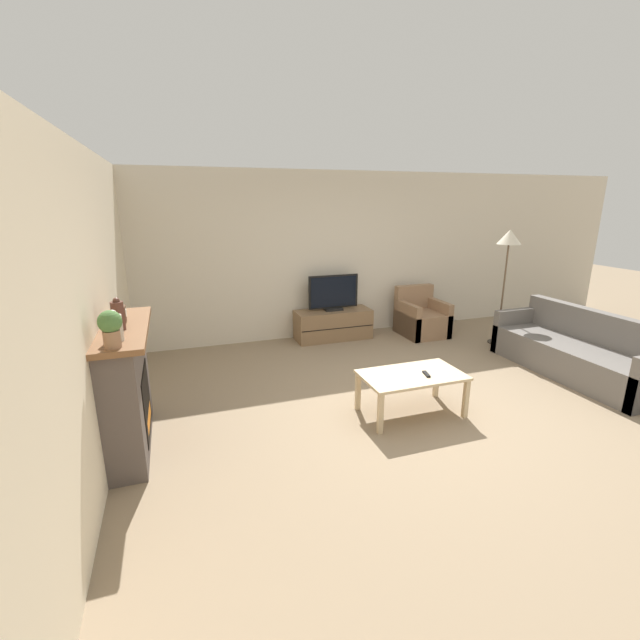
{
  "coord_description": "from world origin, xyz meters",
  "views": [
    {
      "loc": [
        -2.43,
        -3.77,
        2.23
      ],
      "look_at": [
        -0.81,
        0.89,
        0.85
      ],
      "focal_mm": 24.0,
      "sensor_mm": 36.0,
      "label": 1
    }
  ],
  "objects_px": {
    "tv_stand": "(333,324)",
    "potted_plant": "(110,327)",
    "mantel_clock": "(122,314)",
    "remote": "(426,374)",
    "couch": "(578,354)",
    "coffee_table": "(412,379)",
    "floor_lamp": "(509,244)",
    "mantel_vase_left": "(114,327)",
    "armchair": "(421,319)",
    "tv": "(333,294)",
    "fireplace": "(127,387)",
    "mantel_vase_centre_left": "(118,315)"
  },
  "relations": [
    {
      "from": "tv_stand",
      "to": "potted_plant",
      "type": "bearing_deg",
      "value": -134.05
    },
    {
      "from": "mantel_clock",
      "to": "tv_stand",
      "type": "distance_m",
      "value": 3.82
    },
    {
      "from": "remote",
      "to": "couch",
      "type": "xyz_separation_m",
      "value": [
        2.53,
        0.32,
        -0.19
      ]
    },
    {
      "from": "tv_stand",
      "to": "couch",
      "type": "relative_size",
      "value": 0.57
    },
    {
      "from": "coffee_table",
      "to": "floor_lamp",
      "type": "distance_m",
      "value": 3.28
    },
    {
      "from": "mantel_vase_left",
      "to": "armchair",
      "type": "xyz_separation_m",
      "value": [
        4.43,
        2.57,
        -1.01
      ]
    },
    {
      "from": "mantel_vase_left",
      "to": "tv",
      "type": "bearing_deg",
      "value": 44.2
    },
    {
      "from": "mantel_vase_left",
      "to": "mantel_clock",
      "type": "bearing_deg",
      "value": 89.92
    },
    {
      "from": "potted_plant",
      "to": "armchair",
      "type": "relative_size",
      "value": 0.36
    },
    {
      "from": "mantel_clock",
      "to": "tv",
      "type": "xyz_separation_m",
      "value": [
        2.91,
        2.27,
        -0.48
      ]
    },
    {
      "from": "remote",
      "to": "armchair",
      "type": "bearing_deg",
      "value": 71.5
    },
    {
      "from": "armchair",
      "to": "remote",
      "type": "height_order",
      "value": "armchair"
    },
    {
      "from": "armchair",
      "to": "mantel_clock",
      "type": "bearing_deg",
      "value": -155.59
    },
    {
      "from": "tv_stand",
      "to": "remote",
      "type": "relative_size",
      "value": 8.07
    },
    {
      "from": "mantel_clock",
      "to": "remote",
      "type": "bearing_deg",
      "value": -10.15
    },
    {
      "from": "floor_lamp",
      "to": "remote",
      "type": "bearing_deg",
      "value": -145.23
    },
    {
      "from": "mantel_vase_left",
      "to": "floor_lamp",
      "type": "height_order",
      "value": "floor_lamp"
    },
    {
      "from": "mantel_vase_left",
      "to": "tv",
      "type": "relative_size",
      "value": 0.3
    },
    {
      "from": "fireplace",
      "to": "mantel_clock",
      "type": "bearing_deg",
      "value": 82.87
    },
    {
      "from": "mantel_clock",
      "to": "remote",
      "type": "height_order",
      "value": "mantel_clock"
    },
    {
      "from": "potted_plant",
      "to": "tv_stand",
      "type": "bearing_deg",
      "value": 45.95
    },
    {
      "from": "mantel_vase_centre_left",
      "to": "mantel_clock",
      "type": "xyz_separation_m",
      "value": [
        0.0,
        0.25,
        -0.06
      ]
    },
    {
      "from": "tv_stand",
      "to": "tv",
      "type": "height_order",
      "value": "tv"
    },
    {
      "from": "fireplace",
      "to": "remote",
      "type": "relative_size",
      "value": 9.06
    },
    {
      "from": "armchair",
      "to": "remote",
      "type": "xyz_separation_m",
      "value": [
        -1.53,
        -2.53,
        0.2
      ]
    },
    {
      "from": "mantel_vase_left",
      "to": "remote",
      "type": "relative_size",
      "value": 1.62
    },
    {
      "from": "coffee_table",
      "to": "mantel_clock",
      "type": "bearing_deg",
      "value": 170.9
    },
    {
      "from": "fireplace",
      "to": "mantel_vase_centre_left",
      "type": "distance_m",
      "value": 0.71
    },
    {
      "from": "coffee_table",
      "to": "remote",
      "type": "height_order",
      "value": "remote"
    },
    {
      "from": "coffee_table",
      "to": "couch",
      "type": "relative_size",
      "value": 0.49
    },
    {
      "from": "fireplace",
      "to": "armchair",
      "type": "xyz_separation_m",
      "value": [
        4.44,
        2.15,
        -0.32
      ]
    },
    {
      "from": "potted_plant",
      "to": "remote",
      "type": "height_order",
      "value": "potted_plant"
    },
    {
      "from": "mantel_vase_left",
      "to": "armchair",
      "type": "distance_m",
      "value": 5.22
    },
    {
      "from": "potted_plant",
      "to": "floor_lamp",
      "type": "height_order",
      "value": "floor_lamp"
    },
    {
      "from": "mantel_vase_centre_left",
      "to": "tv_stand",
      "type": "distance_m",
      "value": 3.99
    },
    {
      "from": "couch",
      "to": "mantel_vase_left",
      "type": "bearing_deg",
      "value": -176.15
    },
    {
      "from": "tv_stand",
      "to": "fireplace",
      "type": "bearing_deg",
      "value": -140.53
    },
    {
      "from": "tv",
      "to": "floor_lamp",
      "type": "xyz_separation_m",
      "value": [
        2.45,
        -1.08,
        0.82
      ]
    },
    {
      "from": "potted_plant",
      "to": "armchair",
      "type": "xyz_separation_m",
      "value": [
        4.43,
        2.75,
        -1.06
      ]
    },
    {
      "from": "potted_plant",
      "to": "armchair",
      "type": "bearing_deg",
      "value": 31.82
    },
    {
      "from": "remote",
      "to": "couch",
      "type": "distance_m",
      "value": 2.56
    },
    {
      "from": "armchair",
      "to": "tv_stand",
      "type": "bearing_deg",
      "value": 170.25
    },
    {
      "from": "mantel_clock",
      "to": "tv_stand",
      "type": "bearing_deg",
      "value": 37.96
    },
    {
      "from": "tv",
      "to": "coffee_table",
      "type": "xyz_separation_m",
      "value": [
        -0.13,
        -2.71,
        -0.36
      ]
    },
    {
      "from": "potted_plant",
      "to": "couch",
      "type": "height_order",
      "value": "potted_plant"
    },
    {
      "from": "fireplace",
      "to": "floor_lamp",
      "type": "relative_size",
      "value": 0.78
    },
    {
      "from": "mantel_vase_centre_left",
      "to": "couch",
      "type": "bearing_deg",
      "value": 0.52
    },
    {
      "from": "mantel_vase_centre_left",
      "to": "mantel_vase_left",
      "type": "bearing_deg",
      "value": -90.0
    },
    {
      "from": "coffee_table",
      "to": "mantel_vase_left",
      "type": "bearing_deg",
      "value": -177.57
    },
    {
      "from": "potted_plant",
      "to": "tv_stand",
      "type": "xyz_separation_m",
      "value": [
        2.91,
        3.01,
        -1.09
      ]
    }
  ]
}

